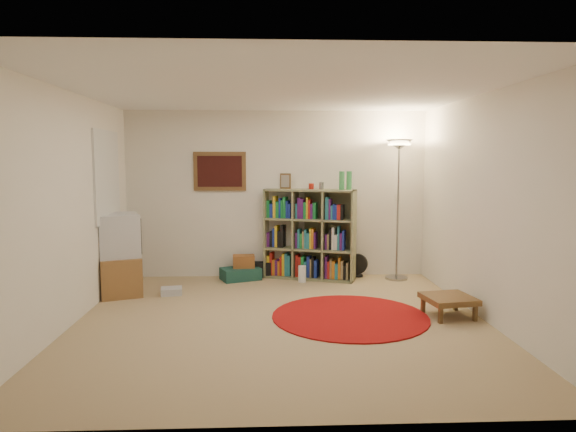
# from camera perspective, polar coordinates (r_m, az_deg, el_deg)

# --- Properties ---
(room) EXTENTS (4.54, 4.54, 2.54)m
(room) POSITION_cam_1_polar(r_m,az_deg,el_deg) (5.56, -1.35, 1.02)
(room) COLOR #9B825B
(room) RESTS_ON ground
(bookshelf) EXTENTS (1.39, 0.78, 1.61)m
(bookshelf) POSITION_cam_1_polar(r_m,az_deg,el_deg) (7.66, 2.31, -2.17)
(bookshelf) COLOR olive
(bookshelf) RESTS_ON ground
(floor_lamp) EXTENTS (0.44, 0.44, 2.06)m
(floor_lamp) POSITION_cam_1_polar(r_m,az_deg,el_deg) (7.68, 12.22, 5.70)
(floor_lamp) COLOR gray
(floor_lamp) RESTS_ON ground
(floor_fan) EXTENTS (0.31, 0.21, 0.35)m
(floor_fan) POSITION_cam_1_polar(r_m,az_deg,el_deg) (7.90, 7.73, -5.44)
(floor_fan) COLOR black
(floor_fan) RESTS_ON ground
(tv_stand) EXTENTS (0.73, 0.86, 1.06)m
(tv_stand) POSITION_cam_1_polar(r_m,az_deg,el_deg) (7.15, -18.25, -4.18)
(tv_stand) COLOR brown
(tv_stand) RESTS_ON ground
(dvd_box) EXTENTS (0.31, 0.27, 0.09)m
(dvd_box) POSITION_cam_1_polar(r_m,az_deg,el_deg) (7.01, -12.82, -8.14)
(dvd_box) COLOR silver
(dvd_box) RESTS_ON ground
(suitcase) EXTENTS (0.64, 0.53, 0.18)m
(suitcase) POSITION_cam_1_polar(r_m,az_deg,el_deg) (7.68, -5.30, -6.41)
(suitcase) COLOR #163D35
(suitcase) RESTS_ON ground
(wicker_basket) EXTENTS (0.33, 0.25, 0.18)m
(wicker_basket) POSITION_cam_1_polar(r_m,az_deg,el_deg) (7.68, -4.94, -5.04)
(wicker_basket) COLOR brown
(wicker_basket) RESTS_ON suitcase
(duffel_bag) EXTENTS (0.38, 0.35, 0.23)m
(duffel_bag) POSITION_cam_1_polar(r_m,az_deg,el_deg) (7.88, -3.20, -5.90)
(duffel_bag) COLOR black
(duffel_bag) RESTS_ON ground
(paper_towel) EXTENTS (0.12, 0.12, 0.24)m
(paper_towel) POSITION_cam_1_polar(r_m,az_deg,el_deg) (7.50, 1.58, -6.46)
(paper_towel) COLOR white
(paper_towel) RESTS_ON ground
(red_rug) EXTENTS (1.76, 1.76, 0.02)m
(red_rug) POSITION_cam_1_polar(r_m,az_deg,el_deg) (5.95, 6.90, -11.00)
(red_rug) COLOR maroon
(red_rug) RESTS_ON ground
(side_table) EXTENTS (0.59, 0.59, 0.24)m
(side_table) POSITION_cam_1_polar(r_m,az_deg,el_deg) (6.14, 17.43, -8.84)
(side_table) COLOR #50351C
(side_table) RESTS_ON ground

